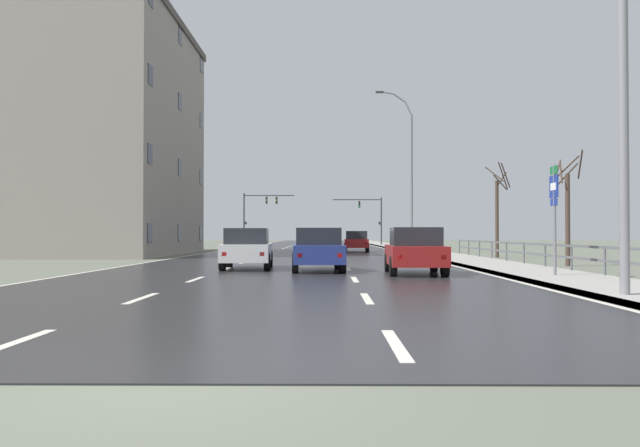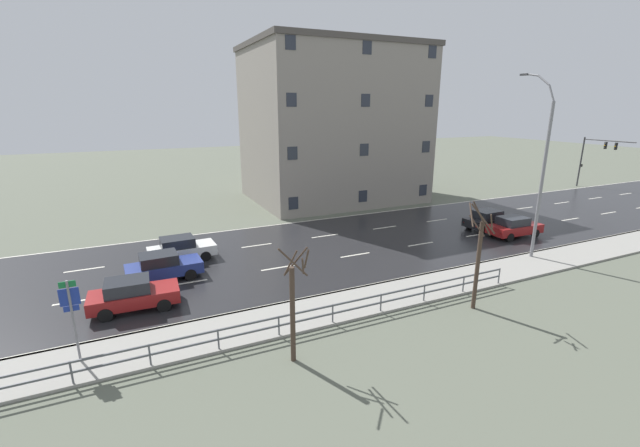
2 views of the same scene
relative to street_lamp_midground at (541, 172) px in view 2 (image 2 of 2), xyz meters
name	(u,v)px [view 2 (image 2 of 2)]	position (x,y,z in m)	size (l,w,h in m)	color
ground_plane	(526,217)	(-7.44, 8.81, -5.72)	(160.00, 160.00, 0.12)	#5B6051
road_asphalt_strip	(609,204)	(-7.44, 20.80, -5.65)	(14.00, 120.00, 0.03)	#232326
guardrail	(218,336)	(2.41, -20.76, -4.96)	(0.07, 30.86, 1.00)	#515459
street_lamp_midground	(541,172)	(0.00, 0.00, 0.00)	(2.65, 0.24, 11.59)	slate
highway_sign	(72,311)	(0.95, -25.78, -3.46)	(0.09, 0.68, 3.44)	slate
traffic_signal_left	(594,153)	(-13.87, 27.26, -1.48)	(5.85, 0.36, 6.01)	#38383A
car_distant	(181,249)	(-8.96, -20.79, -4.86)	(2.00, 4.18, 1.57)	silver
car_near_left	(488,219)	(-6.00, 2.56, -4.86)	(1.95, 4.16, 1.57)	black
car_far_left	(163,266)	(-6.25, -22.11, -4.86)	(1.99, 4.18, 1.57)	navy
car_far_right	(133,294)	(-2.98, -23.76, -4.86)	(1.94, 4.16, 1.57)	maroon
car_mid_centre	(514,227)	(-3.63, 2.73, -4.86)	(1.96, 4.16, 1.57)	maroon
brick_building	(332,124)	(-22.14, -3.46, 2.12)	(13.34, 16.80, 15.53)	gray
bare_tree_near	(294,306)	(4.25, -18.21, -3.34)	(1.34, 1.37, 4.85)	#423328
bare_tree_mid	(478,259)	(3.91, -8.69, -3.06)	(1.52, 1.43, 5.45)	#423328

